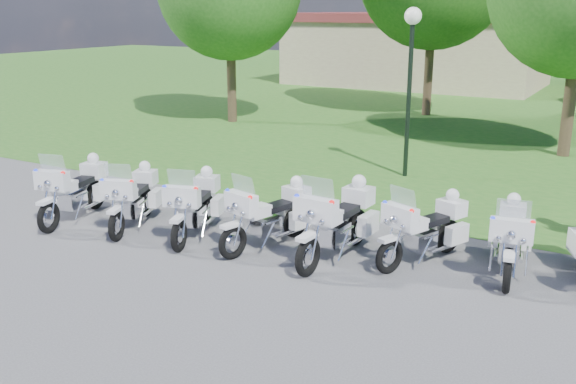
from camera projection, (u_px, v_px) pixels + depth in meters
The scene contains 11 objects.
ground at pixel (223, 251), 12.01m from camera, with size 100.00×100.00×0.00m, color #4E4D52.
grass_lawn at pixel (515, 92), 34.49m from camera, with size 100.00×48.00×0.01m, color #28631F.
motorcycle_0 at pixel (76, 189), 13.69m from camera, with size 1.11×2.31×1.57m.
motorcycle_1 at pixel (134, 197), 13.23m from camera, with size 1.23×2.12×1.49m.
motorcycle_2 at pixel (196, 204), 12.69m from camera, with size 1.18×2.19×1.52m.
motorcycle_3 at pixel (271, 214), 12.10m from camera, with size 1.11×2.22×1.52m.
motorcycle_4 at pixel (338, 220), 11.53m from camera, with size 0.89×2.50×1.68m.
motorcycle_5 at pixel (426, 228), 11.37m from camera, with size 1.24×2.11×1.49m.
motorcycle_6 at pixel (510, 237), 10.91m from camera, with size 0.97×2.20×1.49m.
lamp_post at pixel (411, 51), 16.43m from camera, with size 0.44×0.44×4.40m.
building_west at pixel (416, 49), 37.63m from camera, with size 14.56×8.32×4.10m.
Camera 1 is at (6.66, -9.13, 4.38)m, focal length 40.00 mm.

